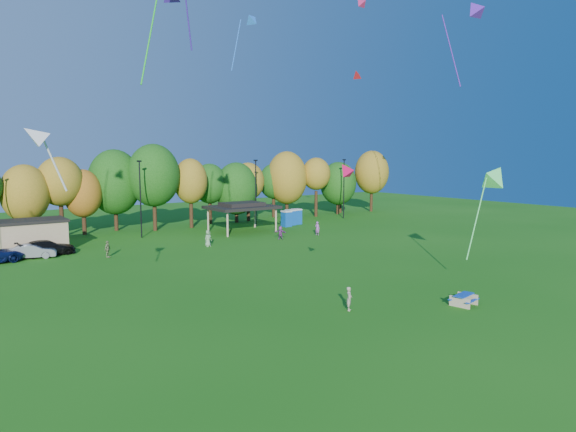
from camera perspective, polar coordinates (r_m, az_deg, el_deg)
ground at (r=28.43m, az=9.49°, el=-13.21°), size 160.00×160.00×0.00m
tree_line at (r=66.78m, az=-20.18°, el=3.12°), size 93.57×10.55×11.15m
lamp_posts at (r=62.53m, az=-16.08°, el=2.12°), size 64.50×0.25×9.09m
utility_building at (r=57.94m, az=-26.51°, el=-1.93°), size 6.30×4.30×3.25m
pavilion at (r=65.10m, az=-5.15°, el=1.05°), size 8.20×6.20×3.77m
porta_potties at (r=71.20m, az=0.36°, el=-0.16°), size 3.75×2.27×2.18m
picnic_table at (r=35.51m, az=18.94°, el=-8.71°), size 1.93×1.70×0.73m
kite_flyer at (r=32.70m, az=6.81°, el=-9.11°), size 0.65×0.64×1.51m
car_b at (r=54.08m, az=-26.54°, el=-3.52°), size 4.43×2.54×1.38m
car_d at (r=54.93m, az=-25.24°, el=-3.22°), size 5.46×2.66×1.53m
far_person_0 at (r=62.50m, az=3.28°, el=-1.38°), size 0.56×0.70×1.67m
far_person_2 at (r=51.66m, az=-19.42°, el=-3.51°), size 0.95×0.95×1.62m
far_person_3 at (r=59.36m, az=-0.85°, el=-1.86°), size 1.22×1.43×1.55m
far_person_4 at (r=55.32m, az=-8.88°, el=-2.47°), size 0.98×0.78×1.76m
kite_0 at (r=59.73m, az=7.66°, el=15.38°), size 1.84×1.68×1.50m
kite_3 at (r=58.34m, az=-3.96°, el=20.92°), size 3.65×2.49×6.45m
kite_5 at (r=58.04m, az=8.05°, el=22.46°), size 1.21×1.54×1.45m
kite_6 at (r=43.89m, az=22.05°, el=4.20°), size 4.77×2.19×7.85m
kite_9 at (r=27.96m, az=-26.41°, el=7.98°), size 2.28×1.32×3.54m
kite_11 at (r=30.10m, az=6.41°, el=5.16°), size 1.18×1.37×1.15m
kite_12 at (r=56.59m, az=20.00°, el=20.81°), size 2.00×5.08×8.55m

